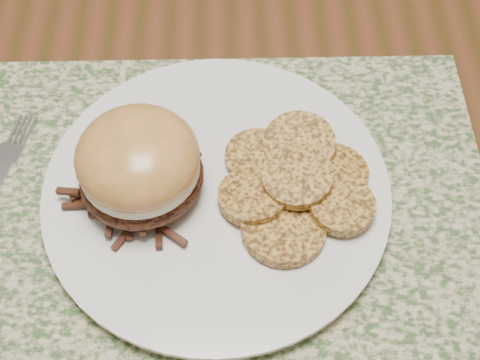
# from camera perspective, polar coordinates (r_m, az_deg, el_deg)

# --- Properties ---
(placemat) EXTENTS (0.45, 0.33, 0.00)m
(placemat) POSITION_cam_1_polar(r_m,az_deg,el_deg) (0.54, -2.28, -2.76)
(placemat) COLOR #3A562C
(placemat) RESTS_ON dining_table
(dinner_plate) EXTENTS (0.26, 0.26, 0.02)m
(dinner_plate) POSITION_cam_1_polar(r_m,az_deg,el_deg) (0.53, -2.00, -1.10)
(dinner_plate) COLOR white
(dinner_plate) RESTS_ON placemat
(pork_sandwich) EXTENTS (0.12, 0.12, 0.07)m
(pork_sandwich) POSITION_cam_1_polar(r_m,az_deg,el_deg) (0.50, -8.58, 1.21)
(pork_sandwich) COLOR black
(pork_sandwich) RESTS_ON dinner_plate
(roasted_potatoes) EXTENTS (0.14, 0.15, 0.03)m
(roasted_potatoes) POSITION_cam_1_polar(r_m,az_deg,el_deg) (0.52, 4.67, -0.31)
(roasted_potatoes) COLOR #BE8D38
(roasted_potatoes) RESTS_ON dinner_plate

